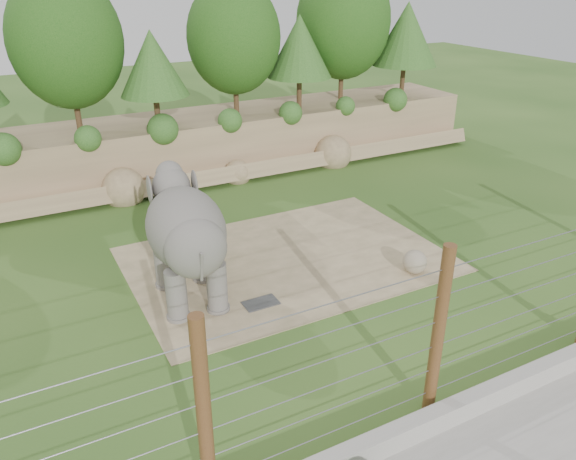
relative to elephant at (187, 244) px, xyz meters
name	(u,v)px	position (x,y,z in m)	size (l,w,h in m)	color
ground	(321,308)	(3.04, -2.24, -1.73)	(90.00, 90.00, 0.00)	#2F561E
back_embankment	(186,86)	(3.63, 10.44, 2.24)	(30.00, 5.52, 8.77)	#826B4D
dirt_patch	(287,259)	(3.54, 0.76, -1.72)	(10.00, 7.00, 0.02)	#8F7F5A
drain_grate	(261,303)	(1.63, -1.26, -1.69)	(1.00, 0.60, 0.03)	#262628
elephant	(187,244)	(0.00, 0.00, 0.00)	(1.83, 4.26, 3.45)	#635D58
stone_ball	(415,262)	(6.63, -1.88, -1.33)	(0.76, 0.76, 0.76)	gray
retaining_wall	(445,415)	(3.04, -7.24, -1.48)	(26.00, 0.35, 0.50)	#9E9B93
barrier_fence	(438,333)	(3.04, -6.74, 0.27)	(20.26, 0.26, 4.00)	#522E15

